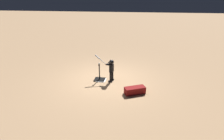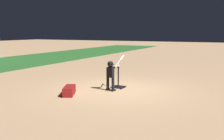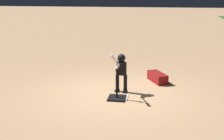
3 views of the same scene
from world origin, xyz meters
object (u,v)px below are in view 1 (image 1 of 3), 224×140
at_px(equipment_bag, 135,90).
at_px(batter_child, 111,68).
at_px(batting_tee, 100,78).
at_px(baseball, 99,64).

bearing_deg(equipment_bag, batter_child, -65.73).
relative_size(batting_tee, batter_child, 0.64).
relative_size(batting_tee, equipment_bag, 0.93).
distance_m(batter_child, baseball, 0.57).
xyz_separation_m(batter_child, baseball, (0.55, -0.03, 0.15)).
bearing_deg(baseball, batter_child, 177.21).
bearing_deg(equipment_bag, batting_tee, -56.31).
distance_m(batter_child, equipment_bag, 1.61).
distance_m(batting_tee, batter_child, 0.79).
bearing_deg(baseball, equipment_bag, 150.21).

